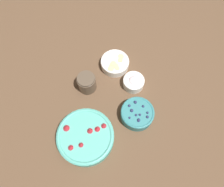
{
  "coord_description": "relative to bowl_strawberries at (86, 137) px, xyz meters",
  "views": [
    {
      "loc": [
        0.16,
        0.42,
        1.03
      ],
      "look_at": [
        0.03,
        0.01,
        0.04
      ],
      "focal_mm": 35.0,
      "sensor_mm": 36.0,
      "label": 1
    }
  ],
  "objects": [
    {
      "name": "jar_chocolate",
      "position": [
        -0.08,
        -0.26,
        0.01
      ],
      "size": [
        0.09,
        0.09,
        0.1
      ],
      "color": "brown",
      "rests_on": "ground_plane"
    },
    {
      "name": "bowl_blueberries",
      "position": [
        -0.26,
        -0.03,
        -0.0
      ],
      "size": [
        0.16,
        0.16,
        0.06
      ],
      "color": "teal",
      "rests_on": "ground_plane"
    },
    {
      "name": "ground_plane",
      "position": [
        -0.21,
        -0.17,
        -0.04
      ],
      "size": [
        4.0,
        4.0,
        0.0
      ],
      "primitive_type": "plane",
      "color": "brown"
    },
    {
      "name": "bowl_cream",
      "position": [
        -0.31,
        -0.2,
        -0.01
      ],
      "size": [
        0.11,
        0.11,
        0.06
      ],
      "color": "white",
      "rests_on": "ground_plane"
    },
    {
      "name": "bowl_bananas",
      "position": [
        -0.25,
        -0.34,
        -0.01
      ],
      "size": [
        0.15,
        0.15,
        0.05
      ],
      "color": "white",
      "rests_on": "ground_plane"
    },
    {
      "name": "bowl_strawberries",
      "position": [
        0.0,
        0.0,
        0.0
      ],
      "size": [
        0.26,
        0.26,
        0.08
      ],
      "color": "#56B7A8",
      "rests_on": "ground_plane"
    }
  ]
}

